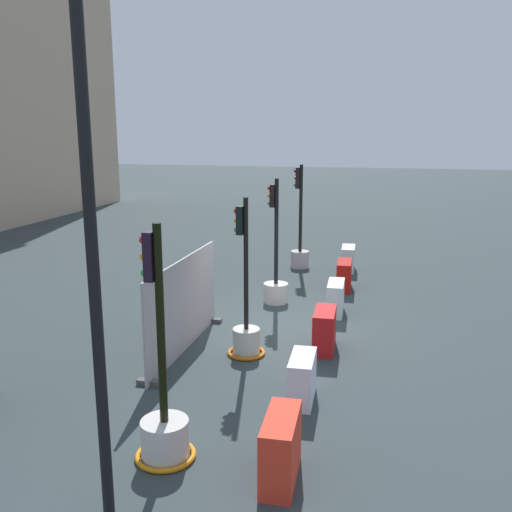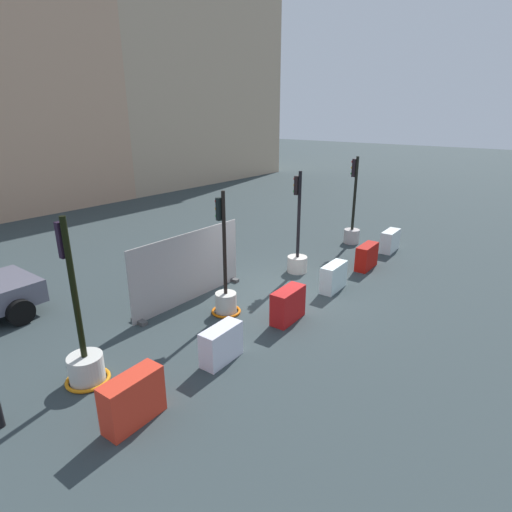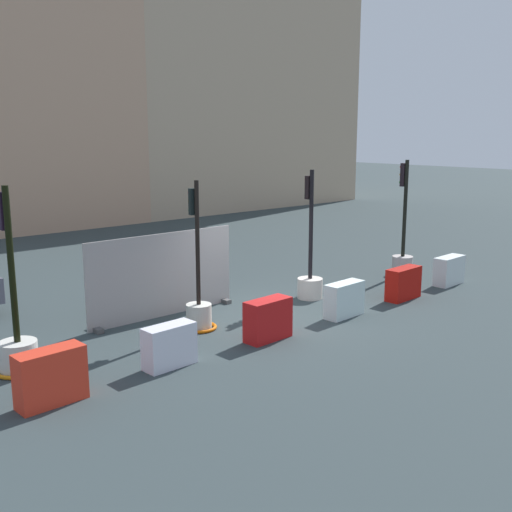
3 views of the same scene
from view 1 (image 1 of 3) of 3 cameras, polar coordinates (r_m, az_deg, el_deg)
name	(u,v)px [view 1 (image 1 of 3)]	position (r m, az deg, el deg)	size (l,w,h in m)	color
ground_plane	(278,326)	(13.48, 2.28, -7.11)	(120.00, 120.00, 0.00)	#313D3F
traffic_light_0	(164,422)	(8.31, -9.35, -16.37)	(0.87, 0.87, 3.39)	silver
traffic_light_1	(246,329)	(11.65, -1.04, -7.47)	(0.79, 0.79, 3.28)	beige
traffic_light_2	(276,280)	(15.10, 2.02, -2.50)	(0.66, 0.66, 3.35)	silver
traffic_light_3	(300,247)	(19.02, 4.48, 0.91)	(0.62, 0.62, 3.47)	#BBB0AC
construction_barrier_0	(281,449)	(7.82, 2.54, -18.99)	(1.12, 0.47, 0.91)	red
construction_barrier_1	(302,378)	(9.86, 4.71, -12.31)	(1.02, 0.45, 0.80)	silver
construction_barrier_2	(324,330)	(12.03, 6.98, -7.48)	(1.08, 0.48, 0.87)	red
construction_barrier_3	(336,298)	(14.37, 8.10, -4.26)	(1.09, 0.45, 0.82)	silver
construction_barrier_4	(344,275)	(16.60, 8.96, -1.95)	(1.13, 0.45, 0.83)	#AF120B
construction_barrier_5	(348,259)	(18.84, 9.35, -0.26)	(1.10, 0.47, 0.81)	silver
street_lamp_post	(86,156)	(5.85, -16.93, 9.71)	(0.36, 0.36, 6.92)	black
site_fence_panel	(184,307)	(11.88, -7.33, -5.16)	(3.94, 0.50, 1.98)	#A19B99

